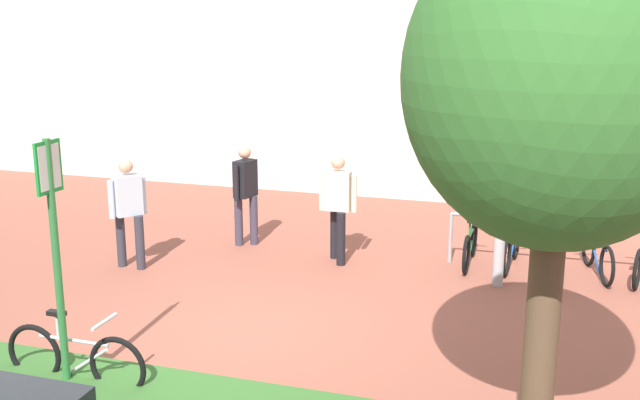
{
  "coord_description": "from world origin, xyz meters",
  "views": [
    {
      "loc": [
        3.49,
        -7.93,
        3.86
      ],
      "look_at": [
        0.26,
        2.25,
        1.22
      ],
      "focal_mm": 42.48,
      "sensor_mm": 36.0,
      "label": 1
    }
  ],
  "objects_px": {
    "bike_rack_cluster": "(554,250)",
    "person_suited_dark": "(245,189)",
    "bike_at_sign": "(75,358)",
    "parking_sign_post": "(54,233)",
    "bollard_steel": "(499,256)",
    "person_shirt_white": "(338,202)",
    "tree_sidewalk": "(561,81)",
    "person_casual_tan": "(128,206)"
  },
  "relations": [
    {
      "from": "bike_rack_cluster",
      "to": "person_suited_dark",
      "type": "xyz_separation_m",
      "value": [
        -5.03,
        -0.13,
        0.64
      ]
    },
    {
      "from": "bike_at_sign",
      "to": "parking_sign_post",
      "type": "bearing_deg",
      "value": -111.44
    },
    {
      "from": "bollard_steel",
      "to": "person_shirt_white",
      "type": "xyz_separation_m",
      "value": [
        -2.53,
        0.35,
        0.53
      ]
    },
    {
      "from": "tree_sidewalk",
      "to": "bollard_steel",
      "type": "distance_m",
      "value": 5.51
    },
    {
      "from": "parking_sign_post",
      "to": "person_casual_tan",
      "type": "xyz_separation_m",
      "value": [
        -1.5,
        3.74,
        -0.76
      ]
    },
    {
      "from": "parking_sign_post",
      "to": "person_shirt_white",
      "type": "height_order",
      "value": "parking_sign_post"
    },
    {
      "from": "bike_at_sign",
      "to": "bollard_steel",
      "type": "relative_size",
      "value": 1.87
    },
    {
      "from": "person_suited_dark",
      "to": "bollard_steel",
      "type": "bearing_deg",
      "value": -9.96
    },
    {
      "from": "person_shirt_white",
      "to": "bike_at_sign",
      "type": "bearing_deg",
      "value": -106.4
    },
    {
      "from": "tree_sidewalk",
      "to": "bollard_steel",
      "type": "height_order",
      "value": "tree_sidewalk"
    },
    {
      "from": "bike_rack_cluster",
      "to": "person_casual_tan",
      "type": "relative_size",
      "value": 1.87
    },
    {
      "from": "bike_at_sign",
      "to": "person_suited_dark",
      "type": "distance_m",
      "value": 5.33
    },
    {
      "from": "person_shirt_white",
      "to": "person_casual_tan",
      "type": "relative_size",
      "value": 1.0
    },
    {
      "from": "tree_sidewalk",
      "to": "parking_sign_post",
      "type": "relative_size",
      "value": 1.76
    },
    {
      "from": "tree_sidewalk",
      "to": "bollard_steel",
      "type": "relative_size",
      "value": 5.25
    },
    {
      "from": "tree_sidewalk",
      "to": "bike_rack_cluster",
      "type": "bearing_deg",
      "value": 89.1
    },
    {
      "from": "bike_at_sign",
      "to": "person_casual_tan",
      "type": "relative_size",
      "value": 0.98
    },
    {
      "from": "bike_rack_cluster",
      "to": "person_shirt_white",
      "type": "relative_size",
      "value": 1.87
    },
    {
      "from": "person_shirt_white",
      "to": "person_casual_tan",
      "type": "height_order",
      "value": "same"
    },
    {
      "from": "person_shirt_white",
      "to": "person_casual_tan",
      "type": "xyz_separation_m",
      "value": [
        -2.98,
        -1.26,
        0.0
      ]
    },
    {
      "from": "bike_at_sign",
      "to": "person_casual_tan",
      "type": "height_order",
      "value": "person_casual_tan"
    },
    {
      "from": "person_casual_tan",
      "to": "parking_sign_post",
      "type": "bearing_deg",
      "value": -68.11
    },
    {
      "from": "bike_rack_cluster",
      "to": "person_suited_dark",
      "type": "height_order",
      "value": "person_suited_dark"
    },
    {
      "from": "tree_sidewalk",
      "to": "person_shirt_white",
      "type": "height_order",
      "value": "tree_sidewalk"
    },
    {
      "from": "person_shirt_white",
      "to": "person_casual_tan",
      "type": "bearing_deg",
      "value": -157.17
    },
    {
      "from": "parking_sign_post",
      "to": "bike_at_sign",
      "type": "bearing_deg",
      "value": 68.56
    },
    {
      "from": "tree_sidewalk",
      "to": "person_casual_tan",
      "type": "height_order",
      "value": "tree_sidewalk"
    },
    {
      "from": "person_suited_dark",
      "to": "person_casual_tan",
      "type": "height_order",
      "value": "same"
    },
    {
      "from": "tree_sidewalk",
      "to": "person_shirt_white",
      "type": "bearing_deg",
      "value": 122.76
    },
    {
      "from": "parking_sign_post",
      "to": "bike_rack_cluster",
      "type": "relative_size",
      "value": 0.84
    },
    {
      "from": "person_suited_dark",
      "to": "tree_sidewalk",
      "type": "bearing_deg",
      "value": -47.41
    },
    {
      "from": "bike_rack_cluster",
      "to": "person_shirt_white",
      "type": "xyz_separation_m",
      "value": [
        -3.29,
        -0.53,
        0.64
      ]
    },
    {
      "from": "person_shirt_white",
      "to": "tree_sidewalk",
      "type": "bearing_deg",
      "value": -57.24
    },
    {
      "from": "parking_sign_post",
      "to": "bike_rack_cluster",
      "type": "distance_m",
      "value": 7.43
    },
    {
      "from": "tree_sidewalk",
      "to": "person_shirt_white",
      "type": "relative_size",
      "value": 2.75
    },
    {
      "from": "bollard_steel",
      "to": "person_shirt_white",
      "type": "height_order",
      "value": "person_shirt_white"
    },
    {
      "from": "bike_rack_cluster",
      "to": "person_suited_dark",
      "type": "distance_m",
      "value": 5.07
    },
    {
      "from": "parking_sign_post",
      "to": "person_casual_tan",
      "type": "distance_m",
      "value": 4.1
    },
    {
      "from": "person_suited_dark",
      "to": "parking_sign_post",
      "type": "bearing_deg",
      "value": -87.24
    },
    {
      "from": "bike_rack_cluster",
      "to": "person_suited_dark",
      "type": "relative_size",
      "value": 1.87
    },
    {
      "from": "person_casual_tan",
      "to": "bollard_steel",
      "type": "bearing_deg",
      "value": 9.32
    },
    {
      "from": "person_suited_dark",
      "to": "person_shirt_white",
      "type": "relative_size",
      "value": 1.0
    }
  ]
}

